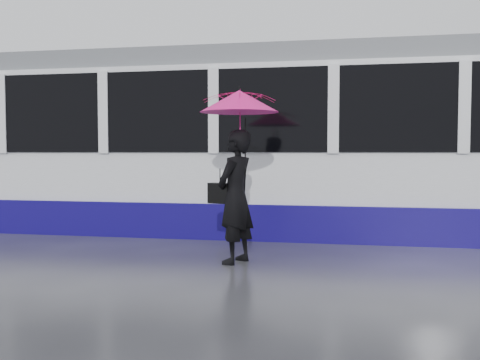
# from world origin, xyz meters

# --- Properties ---
(ground) EXTENTS (90.00, 90.00, 0.00)m
(ground) POSITION_xyz_m (0.00, 0.00, 0.00)
(ground) COLOR #2A2A2F
(ground) RESTS_ON ground
(rails) EXTENTS (34.00, 1.51, 0.02)m
(rails) POSITION_xyz_m (0.00, 2.50, 0.01)
(rails) COLOR #3F3D38
(rails) RESTS_ON ground
(tram) EXTENTS (26.00, 2.56, 3.35)m
(tram) POSITION_xyz_m (-2.40, 2.50, 1.64)
(tram) COLOR white
(tram) RESTS_ON ground
(woman) EXTENTS (0.63, 0.76, 1.80)m
(woman) POSITION_xyz_m (-0.15, -0.53, 0.90)
(woman) COLOR black
(woman) RESTS_ON ground
(umbrella) EXTENTS (1.35, 1.35, 1.22)m
(umbrella) POSITION_xyz_m (-0.10, -0.53, 1.98)
(umbrella) COLOR #FB1592
(umbrella) RESTS_ON ground
(handbag) EXTENTS (0.35, 0.24, 0.46)m
(handbag) POSITION_xyz_m (-0.37, -0.51, 0.94)
(handbag) COLOR black
(handbag) RESTS_ON ground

